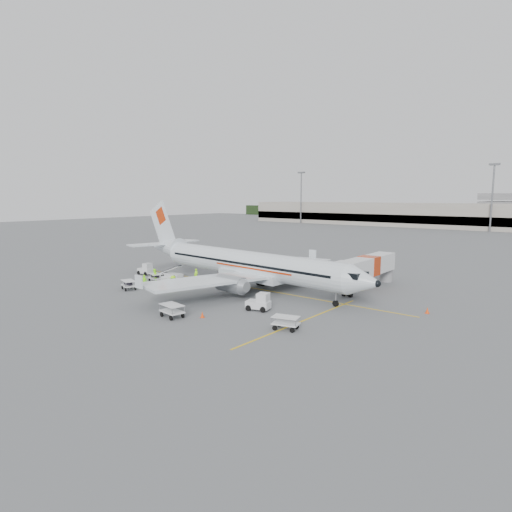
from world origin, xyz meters
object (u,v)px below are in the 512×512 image
object	(u,v)px
tug_mid	(165,283)
tug_fore	(258,301)
tug_aft	(145,269)
belt_loader	(172,270)
aircraft	(248,246)
jet_bridge	(368,272)

from	to	relation	value
tug_mid	tug_fore	bearing A→B (deg)	24.08
tug_aft	belt_loader	bearing A→B (deg)	4.21
belt_loader	tug_fore	bearing A→B (deg)	-19.28
belt_loader	aircraft	bearing A→B (deg)	3.33
aircraft	jet_bridge	world-z (taller)	aircraft
tug_fore	tug_aft	size ratio (longest dim) A/B	1.06
aircraft	tug_fore	xyz separation A→B (m)	(7.64, -7.38, -4.42)
aircraft	tug_aft	distance (m)	18.86
jet_bridge	tug_aft	size ratio (longest dim) A/B	7.02
tug_fore	belt_loader	bearing A→B (deg)	148.90
belt_loader	tug_mid	world-z (taller)	belt_loader
jet_bridge	tug_aft	distance (m)	32.21
jet_bridge	tug_fore	world-z (taller)	jet_bridge
jet_bridge	tug_mid	distance (m)	25.49
tug_mid	tug_aft	xyz separation A→B (m)	(-10.64, 4.78, 0.01)
aircraft	belt_loader	size ratio (longest dim) A/B	8.76
tug_mid	tug_aft	bearing A→B (deg)	-179.20
tug_fore	tug_aft	world-z (taller)	tug_fore
aircraft	jet_bridge	distance (m)	15.45
tug_fore	jet_bridge	bearing A→B (deg)	60.91
aircraft	tug_fore	world-z (taller)	aircraft
jet_bridge	tug_fore	distance (m)	17.40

